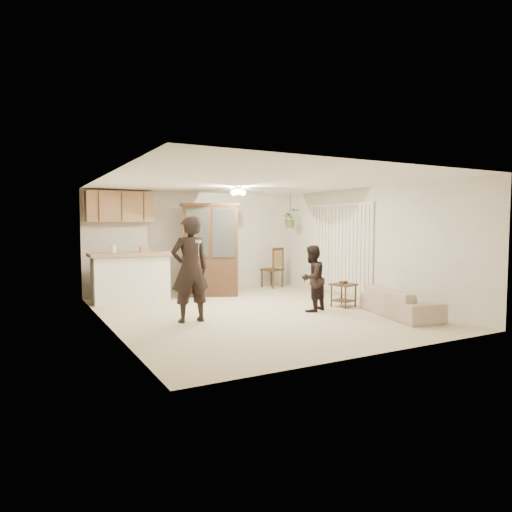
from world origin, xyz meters
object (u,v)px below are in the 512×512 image
sofa (400,297)px  chair_hutch_left (189,286)px  adult (190,271)px  chair_bar (138,286)px  chair_hutch_right (272,276)px  china_hutch (211,250)px  child (312,277)px  side_table (343,295)px

sofa → chair_hutch_left: size_ratio=1.94×
sofa → adult: adult is taller
adult → chair_bar: size_ratio=1.82×
adult → chair_hutch_right: size_ratio=1.67×
sofa → china_hutch: china_hutch is taller
adult → chair_hutch_left: bearing=-108.6°
chair_hutch_right → adult: bearing=22.3°
child → adult: bearing=-28.8°
child → chair_hutch_right: (1.05, 3.32, -0.37)m
china_hutch → chair_bar: (-1.63, 0.40, -0.80)m
child → side_table: child is taller
side_table → sofa: bearing=-77.0°
china_hutch → chair_hutch_left: bearing=-143.0°
chair_bar → chair_hutch_right: chair_hutch_right is taller
china_hutch → chair_hutch_left: (-0.60, -0.13, -0.81)m
adult → china_hutch: size_ratio=0.82×
side_table → chair_hutch_left: (-2.44, 2.53, 0.02)m
sofa → chair_hutch_left: (-2.73, 3.80, -0.09)m
china_hutch → chair_bar: 1.86m
chair_hutch_left → chair_hutch_right: chair_hutch_right is taller
side_table → child: bearing=-173.6°
china_hutch → chair_hutch_right: (2.02, 0.55, -0.78)m
sofa → child: child is taller
sofa → side_table: bearing=25.5°
sofa → adult: size_ratio=1.04×
child → chair_hutch_left: 3.09m
adult → side_table: size_ratio=3.36×
adult → china_hutch: china_hutch is taller
side_table → chair_hutch_right: 3.23m
child → chair_hutch_right: bearing=-131.5°
sofa → chair_hutch_right: bearing=13.9°
sofa → chair_hutch_left: bearing=48.2°
adult → child: size_ratio=1.33×
adult → chair_bar: 3.03m
chair_hutch_left → side_table: bearing=-14.0°
chair_hutch_left → china_hutch: bearing=44.7°
chair_hutch_left → adult: bearing=-77.2°
china_hutch → side_table: china_hutch is taller
side_table → chair_hutch_left: chair_hutch_left is taller
sofa → side_table: size_ratio=3.50×
sofa → china_hutch: size_ratio=0.86×
child → china_hutch: size_ratio=0.62×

